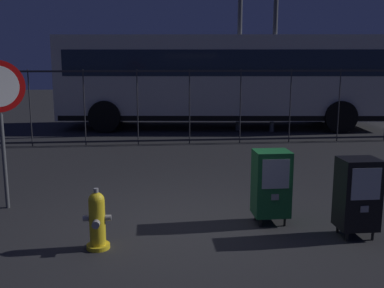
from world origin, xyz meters
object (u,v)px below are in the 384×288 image
object	(u,v)px
newspaper_box_secondary	(271,183)
street_light_near_left	(276,3)
bus_near	(221,76)
fire_hydrant	(97,220)
newspaper_box_primary	(358,194)

from	to	relation	value
newspaper_box_secondary	street_light_near_left	bearing A→B (deg)	74.39
bus_near	street_light_near_left	xyz separation A→B (m)	(1.47, -1.20, 2.23)
fire_hydrant	bus_near	bearing A→B (deg)	72.78
bus_near	fire_hydrant	bearing A→B (deg)	-101.30
newspaper_box_primary	street_light_near_left	distance (m)	9.20
newspaper_box_primary	bus_near	xyz separation A→B (m)	(-0.22, 9.67, 1.14)
newspaper_box_primary	street_light_near_left	bearing A→B (deg)	81.59
fire_hydrant	newspaper_box_secondary	distance (m)	2.38
street_light_near_left	fire_hydrant	bearing A→B (deg)	-117.73
newspaper_box_secondary	street_light_near_left	size ratio (longest dim) A/B	0.15
fire_hydrant	newspaper_box_secondary	size ratio (longest dim) A/B	0.73
fire_hydrant	newspaper_box_primary	distance (m)	3.24
street_light_near_left	bus_near	bearing A→B (deg)	140.74
newspaper_box_primary	fire_hydrant	bearing A→B (deg)	-178.85
newspaper_box_primary	newspaper_box_secondary	world-z (taller)	same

